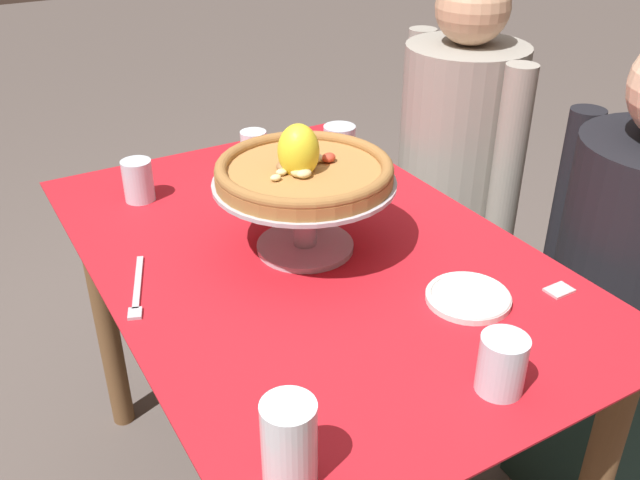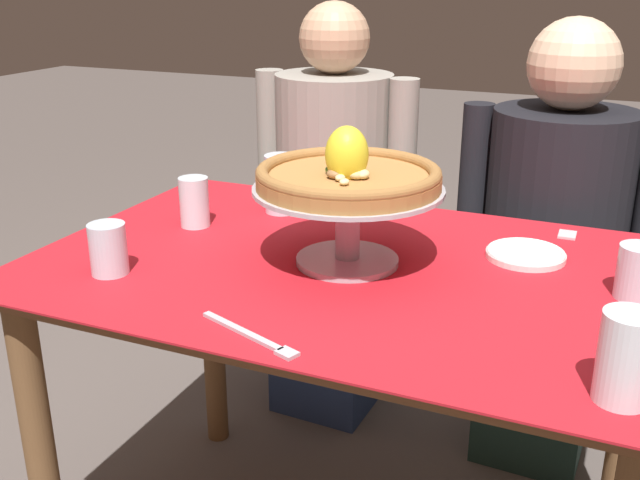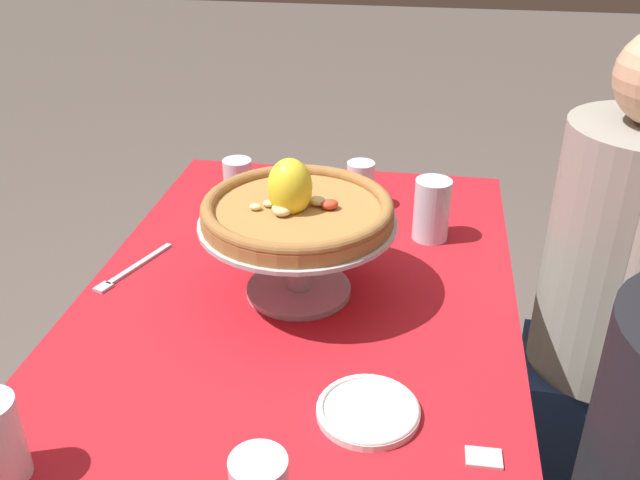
# 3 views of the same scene
# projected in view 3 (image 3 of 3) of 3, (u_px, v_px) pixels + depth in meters

# --- Properties ---
(dining_table) EXTENTS (1.23, 0.81, 0.75)m
(dining_table) POSITION_uv_depth(u_px,v_px,m) (299.00, 345.00, 1.38)
(dining_table) COLOR brown
(dining_table) RESTS_ON ground
(pizza_stand) EXTENTS (0.36, 0.36, 0.15)m
(pizza_stand) POSITION_uv_depth(u_px,v_px,m) (296.00, 246.00, 1.29)
(pizza_stand) COLOR #B7B7C1
(pizza_stand) RESTS_ON dining_table
(pizza) EXTENTS (0.34, 0.34, 0.12)m
(pizza) POSITION_uv_depth(u_px,v_px,m) (294.00, 208.00, 1.25)
(pizza) COLOR #AD753D
(pizza) RESTS_ON pizza_stand
(water_glass_back_left) EXTENTS (0.08, 0.08, 0.13)m
(water_glass_back_left) POSITION_uv_depth(u_px,v_px,m) (431.00, 213.00, 1.50)
(water_glass_back_left) COLOR silver
(water_glass_back_left) RESTS_ON dining_table
(water_glass_front_left) EXTENTS (0.07, 0.07, 0.10)m
(water_glass_front_left) POSITION_uv_depth(u_px,v_px,m) (238.00, 181.00, 1.68)
(water_glass_front_left) COLOR silver
(water_glass_front_left) RESTS_ON dining_table
(water_glass_side_left) EXTENTS (0.06, 0.06, 0.11)m
(water_glass_side_left) POSITION_uv_depth(u_px,v_px,m) (360.00, 188.00, 1.64)
(water_glass_side_left) COLOR silver
(water_glass_side_left) RESTS_ON dining_table
(side_plate) EXTENTS (0.15, 0.15, 0.02)m
(side_plate) POSITION_uv_depth(u_px,v_px,m) (368.00, 410.00, 1.04)
(side_plate) COLOR white
(side_plate) RESTS_ON dining_table
(dinner_fork) EXTENTS (0.20, 0.09, 0.01)m
(dinner_fork) POSITION_uv_depth(u_px,v_px,m) (131.00, 270.00, 1.40)
(dinner_fork) COLOR #B7B7C1
(dinner_fork) RESTS_ON dining_table
(sugar_packet) EXTENTS (0.04, 0.05, 0.00)m
(sugar_packet) POSITION_uv_depth(u_px,v_px,m) (484.00, 458.00, 0.96)
(sugar_packet) COLOR beige
(sugar_packet) RESTS_ON dining_table
(diner_left) EXTENTS (0.49, 0.34, 1.21)m
(diner_left) POSITION_uv_depth(u_px,v_px,m) (610.00, 310.00, 1.58)
(diner_left) COLOR navy
(diner_left) RESTS_ON ground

